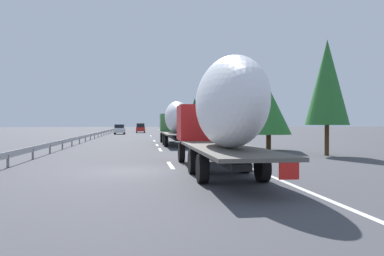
% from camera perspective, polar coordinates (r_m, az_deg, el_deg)
% --- Properties ---
extents(ground_plane, '(260.00, 260.00, 0.00)m').
position_cam_1_polar(ground_plane, '(56.66, -8.06, -1.35)').
color(ground_plane, '#424247').
extents(lane_stripe_0, '(3.20, 0.20, 0.01)m').
position_cam_1_polar(lane_stripe_0, '(18.80, -3.31, -5.72)').
color(lane_stripe_0, white).
rests_on(lane_stripe_0, ground_plane).
extents(lane_stripe_1, '(3.20, 0.20, 0.01)m').
position_cam_1_polar(lane_stripe_1, '(29.52, -4.91, -3.33)').
color(lane_stripe_1, white).
rests_on(lane_stripe_1, ground_plane).
extents(lane_stripe_2, '(3.20, 0.20, 0.01)m').
position_cam_1_polar(lane_stripe_2, '(35.68, -5.39, -2.61)').
color(lane_stripe_2, white).
rests_on(lane_stripe_2, ground_plane).
extents(lane_stripe_3, '(3.20, 0.20, 0.01)m').
position_cam_1_polar(lane_stripe_3, '(43.91, -5.82, -1.97)').
color(lane_stripe_3, white).
rests_on(lane_stripe_3, ground_plane).
extents(lane_stripe_4, '(3.20, 0.20, 0.01)m').
position_cam_1_polar(lane_stripe_4, '(61.78, -6.36, -1.16)').
color(lane_stripe_4, white).
rests_on(lane_stripe_4, ground_plane).
extents(lane_stripe_5, '(3.20, 0.20, 0.01)m').
position_cam_1_polar(lane_stripe_5, '(59.84, -6.32, -1.22)').
color(lane_stripe_5, white).
rests_on(lane_stripe_5, ground_plane).
extents(edge_line_right, '(110.00, 0.20, 0.01)m').
position_cam_1_polar(edge_line_right, '(61.87, -2.93, -1.15)').
color(edge_line_right, white).
rests_on(edge_line_right, ground_plane).
extents(truck_lead, '(13.88, 2.55, 4.13)m').
position_cam_1_polar(truck_lead, '(36.01, -2.55, 1.17)').
color(truck_lead, '#387038').
rests_on(truck_lead, ground_plane).
extents(truck_trailing, '(13.05, 2.55, 4.61)m').
position_cam_1_polar(truck_trailing, '(15.27, 4.50, 2.51)').
color(truck_trailing, '#B21919').
rests_on(truck_trailing, ground_plane).
extents(car_white_van, '(4.06, 1.91, 1.81)m').
position_cam_1_polar(car_white_van, '(70.15, -11.07, -0.18)').
color(car_white_van, white).
rests_on(car_white_van, ground_plane).
extents(car_red_compact, '(4.14, 1.88, 1.99)m').
position_cam_1_polar(car_red_compact, '(79.65, -7.91, -0.01)').
color(car_red_compact, red).
rests_on(car_red_compact, ground_plane).
extents(car_blue_sedan, '(4.29, 1.79, 1.93)m').
position_cam_1_polar(car_blue_sedan, '(94.91, -7.79, 0.11)').
color(car_blue_sedan, '#28479E').
rests_on(car_blue_sedan, ground_plane).
extents(road_sign, '(0.10, 0.90, 3.28)m').
position_cam_1_polar(road_sign, '(54.75, -1.05, 0.96)').
color(road_sign, gray).
rests_on(road_sign, ground_plane).
extents(tree_0, '(2.80, 2.80, 6.58)m').
position_cam_1_polar(tree_0, '(66.89, 0.43, 2.59)').
color(tree_0, '#472D19').
rests_on(tree_0, ground_plane).
extents(tree_1, '(3.51, 3.51, 4.91)m').
position_cam_1_polar(tree_1, '(29.58, 11.70, 2.59)').
color(tree_1, '#472D19').
rests_on(tree_1, ground_plane).
extents(tree_2, '(2.79, 2.79, 7.56)m').
position_cam_1_polar(tree_2, '(25.82, 20.05, 6.59)').
color(tree_2, '#472D19').
rests_on(tree_2, ground_plane).
extents(tree_3, '(3.27, 3.27, 6.29)m').
position_cam_1_polar(tree_3, '(47.10, 4.98, 3.16)').
color(tree_3, '#472D19').
rests_on(tree_3, ground_plane).
extents(tree_4, '(2.92, 2.92, 6.92)m').
position_cam_1_polar(tree_4, '(63.75, 4.03, 2.62)').
color(tree_4, '#472D19').
rests_on(tree_4, ground_plane).
extents(guardrail_median, '(94.00, 0.10, 0.76)m').
position_cam_1_polar(guardrail_median, '(59.98, -13.78, -0.69)').
color(guardrail_median, '#9EA0A5').
rests_on(guardrail_median, ground_plane).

